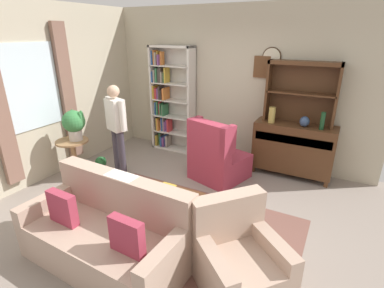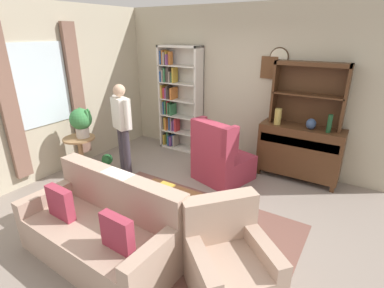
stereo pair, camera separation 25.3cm
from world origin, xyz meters
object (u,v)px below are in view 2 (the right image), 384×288
Objects in this scene: sideboard at (299,150)px; bottle_wine at (330,124)px; plant_stand at (81,152)px; sideboard_hutch at (310,86)px; wingback_chair at (220,159)px; person_reading at (122,123)px; couch_floral at (103,231)px; coffee_table at (167,198)px; vase_tall at (278,116)px; book_stack at (166,187)px; potted_plant_large at (81,121)px; potted_plant_small at (107,160)px; bookshelf at (177,101)px; armchair_floral at (228,264)px; vase_round at (311,124)px.

bottle_wine is (0.39, -0.09, 0.55)m from sideboard.
sideboard is at bearing 29.75° from plant_stand.
wingback_chair is (-1.07, -0.87, -1.18)m from sideboard_hutch.
person_reading reaches higher than sideboard.
couch_floral reaches higher than coffee_table.
bottle_wine is 3.48m from couch_floral.
vase_tall is 1.17m from wingback_chair.
coffee_table is at bearing -117.58° from sideboard.
vase_tall is at bearing 67.58° from book_stack.
wingback_chair is 1.31× the size of coffee_table.
potted_plant_large reaches higher than potted_plant_small.
vase_tall is at bearing -4.38° from bookshelf.
sideboard_hutch reaches higher than vase_tall.
potted_plant_large reaches higher than sideboard.
sideboard is at bearing 167.11° from bottle_wine.
wingback_chair is 0.67× the size of person_reading.
sideboard_hutch is at bearing 66.54° from couch_floral.
plant_stand is (-3.20, 0.86, 0.13)m from armchair_floral.
sideboard_hutch reaches higher than vase_round.
potted_plant_large is (-3.16, -1.87, -0.59)m from sideboard_hutch.
sideboard_hutch is at bearing 39.08° from wingback_chair.
bottle_wine reaches higher than vase_tall.
coffee_table is at bearing -92.27° from wingback_chair.
vase_tall is at bearing 98.57° from armchair_floral.
bottle_wine is 0.41× the size of plant_stand.
vase_round is 0.61× the size of bottle_wine.
vase_round is 0.16× the size of wingback_chair.
sideboard is at bearing 35.39° from wingback_chair.
sideboard reaches higher than potted_plant_small.
book_stack is (-1.21, -2.17, -1.11)m from sideboard_hutch.
potted_plant_large is at bearing 163.61° from armchair_floral.
vase_round is 2.73m from armchair_floral.
armchair_floral is at bearing -98.44° from bottle_wine.
person_reading is (-2.62, -1.38, 0.40)m from sideboard.
potted_plant_large is 0.67m from person_reading.
bookshelf is 2.90m from bottle_wine.
bookshelf is at bearing 85.70° from person_reading.
armchair_floral is at bearing -89.92° from sideboard_hutch.
couch_floral is at bearing -98.74° from book_stack.
vase_round reaches higher than sideboard.
plant_stand is at bearing 164.90° from armchair_floral.
plant_stand is at bearing 171.08° from coffee_table.
potted_plant_large is at bearing -144.24° from person_reading.
couch_floral is 1.39m from armchair_floral.
plant_stand is at bearing -116.37° from potted_plant_small.
coffee_table is at bearing -20.64° from potted_plant_small.
bottle_wine is at bearing -3.38° from bookshelf.
plant_stand is at bearing -150.25° from sideboard.
wingback_chair is (-1.07, 1.93, 0.09)m from armchair_floral.
wingback_chair reaches higher than couch_floral.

